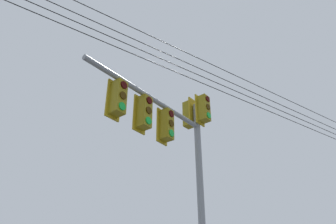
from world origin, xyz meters
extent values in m
cylinder|color=gray|center=(-0.59, -0.54, 3.50)|extent=(0.20, 0.20, 7.00)
cylinder|color=gray|center=(1.60, -0.17, 6.20)|extent=(4.40, 0.88, 0.14)
cube|color=olive|center=(-0.64, -0.24, 6.75)|extent=(0.35, 0.35, 0.90)
cube|color=#B29319|center=(-0.61, -0.41, 6.75)|extent=(0.44, 0.11, 1.04)
cylinder|color=#360503|center=(-0.67, -0.08, 7.05)|extent=(0.20, 0.06, 0.20)
cylinder|color=#3C2703|center=(-0.67, -0.08, 6.75)|extent=(0.20, 0.06, 0.20)
cylinder|color=green|center=(-0.67, -0.08, 6.45)|extent=(0.20, 0.06, 0.20)
cube|color=olive|center=(-0.54, -0.83, 6.75)|extent=(0.35, 0.35, 0.90)
cube|color=#B29319|center=(-0.57, -0.67, 6.75)|extent=(0.44, 0.11, 1.04)
cylinder|color=#360503|center=(-0.51, -1.00, 7.05)|extent=(0.20, 0.06, 0.20)
cylinder|color=#3C2703|center=(-0.51, -1.00, 6.75)|extent=(0.20, 0.06, 0.20)
cylinder|color=green|center=(-0.51, -1.00, 6.45)|extent=(0.20, 0.06, 0.20)
cube|color=olive|center=(0.90, -0.29, 5.65)|extent=(0.36, 0.36, 0.90)
cube|color=#B29319|center=(0.94, -0.45, 5.65)|extent=(0.44, 0.13, 1.04)
cylinder|color=#360503|center=(0.87, -0.13, 5.95)|extent=(0.20, 0.07, 0.20)
cylinder|color=#3C2703|center=(0.87, -0.13, 5.65)|extent=(0.20, 0.07, 0.20)
cylinder|color=green|center=(0.87, -0.13, 5.35)|extent=(0.20, 0.07, 0.20)
cube|color=olive|center=(1.80, -0.13, 5.65)|extent=(0.35, 0.35, 0.90)
cube|color=#B29319|center=(1.83, -0.30, 5.65)|extent=(0.44, 0.12, 1.04)
cylinder|color=#360503|center=(1.77, 0.03, 5.95)|extent=(0.20, 0.07, 0.20)
cylinder|color=#3C2703|center=(1.77, 0.03, 5.65)|extent=(0.20, 0.07, 0.20)
cylinder|color=green|center=(1.77, 0.03, 5.35)|extent=(0.20, 0.07, 0.20)
cube|color=olive|center=(2.70, 0.02, 5.65)|extent=(0.35, 0.35, 0.90)
cube|color=#B29319|center=(2.73, -0.15, 5.65)|extent=(0.44, 0.12, 1.04)
cylinder|color=#360503|center=(2.67, 0.18, 5.95)|extent=(0.20, 0.06, 0.20)
cylinder|color=#3C2703|center=(2.67, 0.18, 5.65)|extent=(0.20, 0.06, 0.20)
cylinder|color=green|center=(2.67, 0.18, 5.35)|extent=(0.20, 0.06, 0.20)
cylinder|color=black|center=(-1.94, -0.39, 8.03)|extent=(29.65, 3.20, 0.26)
cylinder|color=black|center=(-1.94, -0.39, 8.32)|extent=(29.65, 3.20, 0.26)
cylinder|color=black|center=(-1.94, -0.39, 8.64)|extent=(29.65, 3.20, 0.26)
cylinder|color=black|center=(-1.94, -0.39, 9.09)|extent=(29.65, 3.20, 0.26)
camera|label=1|loc=(6.10, 5.77, 1.46)|focal=34.71mm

